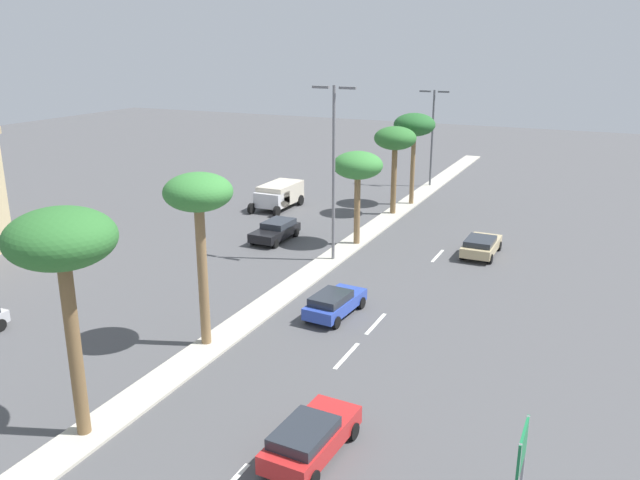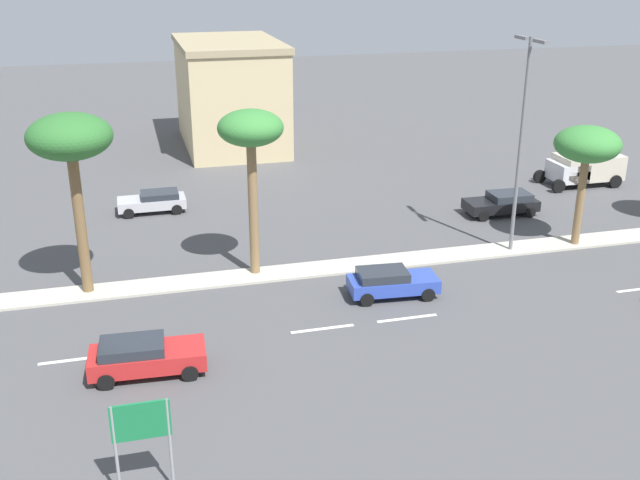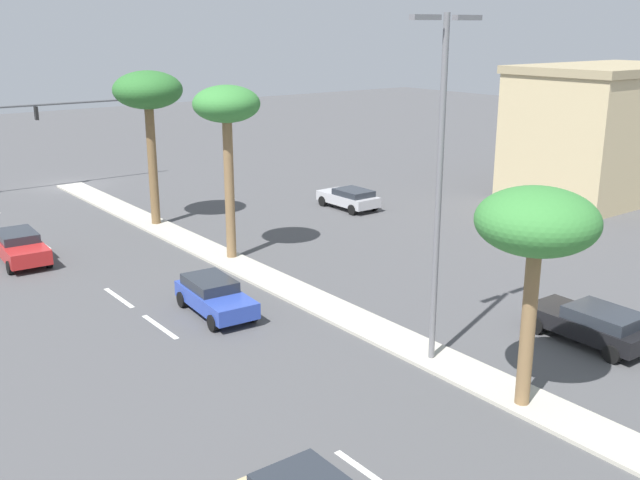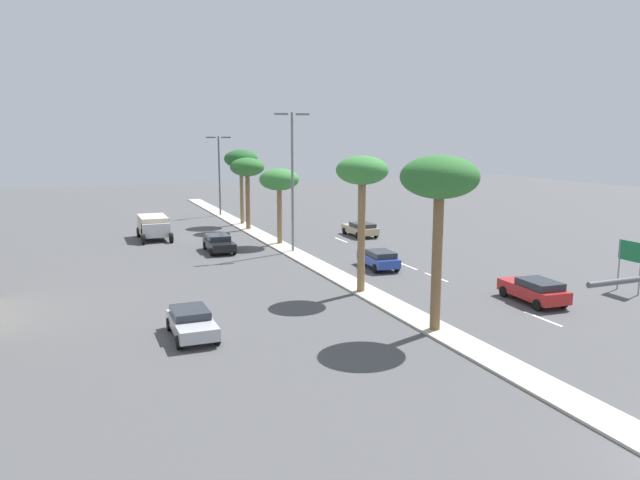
{
  "view_description": "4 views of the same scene",
  "coord_description": "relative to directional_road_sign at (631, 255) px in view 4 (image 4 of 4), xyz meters",
  "views": [
    {
      "loc": [
        16.41,
        -1.43,
        13.92
      ],
      "look_at": [
        1.98,
        29.74,
        3.32
      ],
      "focal_mm": 36.41,
      "sensor_mm": 36.0,
      "label": 1
    },
    {
      "loc": [
        33.89,
        16.15,
        15.25
      ],
      "look_at": [
        2.77,
        24.37,
        2.75
      ],
      "focal_mm": 42.04,
      "sensor_mm": 36.0,
      "label": 2
    },
    {
      "loc": [
        17.05,
        51.54,
        10.92
      ],
      "look_at": [
        1.55,
        31.34,
        3.49
      ],
      "focal_mm": 41.3,
      "sensor_mm": 36.0,
      "label": 3
    },
    {
      "loc": [
        -16.14,
        -10.83,
        9.55
      ],
      "look_at": [
        -2.08,
        24.15,
        3.01
      ],
      "focal_mm": 34.16,
      "sensor_mm": 36.0,
      "label": 4
    }
  ],
  "objects": [
    {
      "name": "street_lamp_trailing",
      "position": [
        -14.79,
        19.93,
        4.28
      ],
      "size": [
        2.9,
        0.24,
        11.19
      ],
      "color": "slate",
      "rests_on": "median_curb"
    },
    {
      "name": "sedan_black_center",
      "position": [
        -20.41,
        22.37,
        -1.56
      ],
      "size": [
        2.12,
        4.43,
        1.36
      ],
      "color": "black",
      "rests_on": "ground"
    },
    {
      "name": "sedan_red_trailing",
      "position": [
        -7.0,
        0.26,
        -1.53
      ],
      "size": [
        2.15,
        4.48,
        1.41
      ],
      "color": "red",
      "rests_on": "ground"
    },
    {
      "name": "sedan_tan_front",
      "position": [
        -6.16,
        25.07,
        -1.58
      ],
      "size": [
        2.11,
        4.39,
        1.31
      ],
      "color": "tan",
      "rests_on": "ground"
    },
    {
      "name": "palm_tree_trailing",
      "position": [
        -14.66,
        23.79,
        3.3
      ],
      "size": [
        3.46,
        3.46,
        6.56
      ],
      "color": "olive",
      "rests_on": "median_curb"
    },
    {
      "name": "lane_stripe_right",
      "position": [
        -8.76,
        7.78,
        -2.29
      ],
      "size": [
        0.2,
        2.8,
        0.01
      ],
      "primitive_type": "cube",
      "color": "silver",
      "rests_on": "ground"
    },
    {
      "name": "directional_road_sign",
      "position": [
        0.0,
        0.0,
        0.0
      ],
      "size": [
        0.1,
        1.73,
        3.18
      ],
      "color": "gray",
      "rests_on": "ground"
    },
    {
      "name": "palm_tree_rear",
      "position": [
        -14.65,
        36.78,
        4.59
      ],
      "size": [
        3.56,
        3.56,
        7.89
      ],
      "color": "olive",
      "rests_on": "median_curb"
    },
    {
      "name": "palm_tree_left",
      "position": [
        -15.28,
        6.02,
        4.86
      ],
      "size": [
        3.12,
        3.12,
        8.22
      ],
      "color": "olive",
      "rests_on": "median_curb"
    },
    {
      "name": "palm_tree_center",
      "position": [
        -15.04,
        32.88,
        3.9
      ],
      "size": [
        3.43,
        3.43,
        7.19
      ],
      "color": "brown",
      "rests_on": "median_curb"
    },
    {
      "name": "lane_stripe_mid",
      "position": [
        -8.76,
        -2.44,
        -2.29
      ],
      "size": [
        0.2,
        2.8,
        0.01
      ],
      "primitive_type": "cube",
      "color": "silver",
      "rests_on": "ground"
    },
    {
      "name": "street_lamp_mid",
      "position": [
        -15.22,
        44.86,
        3.29
      ],
      "size": [
        2.9,
        0.24,
        9.27
      ],
      "color": "#515459",
      "rests_on": "median_curb"
    },
    {
      "name": "median_curb",
      "position": [
        -14.95,
        23.98,
        -2.24
      ],
      "size": [
        1.8,
        79.55,
        0.12
      ],
      "primitive_type": "cube",
      "color": "#B7B2A3",
      "rests_on": "ground"
    },
    {
      "name": "ground_plane",
      "position": [
        -14.95,
        15.14,
        -2.3
      ],
      "size": [
        160.0,
        160.0,
        0.0
      ],
      "primitive_type": "plane",
      "color": "#4C4C4F"
    },
    {
      "name": "sedan_blue_left",
      "position": [
        -11.1,
        11.72,
        -1.57
      ],
      "size": [
        2.13,
        4.29,
        1.35
      ],
      "color": "#2D47AD",
      "rests_on": "ground"
    },
    {
      "name": "sedan_silver_inboard",
      "position": [
        -26.36,
        1.62,
        -1.59
      ],
      "size": [
        1.98,
        4.13,
        1.28
      ],
      "color": "#B2B2B7",
      "rests_on": "ground"
    },
    {
      "name": "palm_tree_far",
      "position": [
        -15.13,
        -2.05,
        5.06
      ],
      "size": [
        3.76,
        3.76,
        8.5
      ],
      "color": "brown",
      "rests_on": "median_curb"
    },
    {
      "name": "box_truck",
      "position": [
        -24.66,
        30.61,
        -1.1
      ],
      "size": [
        2.69,
        5.58,
        2.12
      ],
      "color": "silver",
      "rests_on": "ground"
    },
    {
      "name": "lane_stripe_center",
      "position": [
        -8.76,
        23.74,
        -2.29
      ],
      "size": [
        0.2,
        2.8,
        0.01
      ],
      "primitive_type": "cube",
      "color": "silver",
      "rests_on": "ground"
    },
    {
      "name": "lane_stripe_rear",
      "position": [
        -8.76,
        11.66,
        -2.29
      ],
      "size": [
        0.2,
        2.8,
        0.01
      ],
      "primitive_type": "cube",
      "color": "silver",
      "rests_on": "ground"
    }
  ]
}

